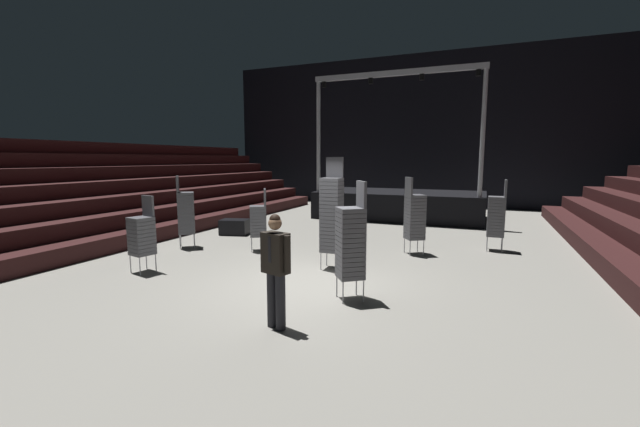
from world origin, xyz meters
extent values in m
cube|color=gray|center=(0.00, 0.00, -0.05)|extent=(22.00, 30.00, 0.10)
cube|color=black|center=(0.00, 15.00, 4.00)|extent=(22.00, 0.30, 8.00)
cube|color=black|center=(-6.12, 1.00, 0.23)|extent=(0.75, 24.00, 0.45)
cube|color=black|center=(-6.88, 1.00, 0.68)|extent=(0.75, 24.00, 0.45)
cube|color=black|center=(-7.62, 1.00, 1.12)|extent=(0.75, 24.00, 0.45)
cube|color=black|center=(-8.38, 1.00, 1.57)|extent=(0.75, 24.00, 0.45)
cube|color=black|center=(-9.12, 1.00, 2.02)|extent=(0.75, 24.00, 0.45)
cube|color=black|center=(-9.88, 1.00, 2.48)|extent=(0.75, 24.00, 0.45)
cube|color=black|center=(-10.62, 1.00, 2.93)|extent=(0.75, 24.00, 0.45)
cube|color=black|center=(0.00, 9.94, 0.56)|extent=(6.85, 3.53, 1.13)
cylinder|color=#9EA0A8|center=(-3.18, 8.43, 3.43)|extent=(0.16, 0.16, 4.61)
cylinder|color=#9EA0A8|center=(3.18, 8.43, 3.43)|extent=(0.16, 0.16, 4.61)
cube|color=#9EA0A8|center=(0.00, 8.43, 5.74)|extent=(6.55, 0.20, 0.20)
cylinder|color=black|center=(-2.93, 8.43, 5.52)|extent=(0.18, 0.18, 0.22)
cylinder|color=black|center=(-0.98, 8.43, 5.52)|extent=(0.18, 0.18, 0.22)
cylinder|color=black|center=(0.98, 8.43, 5.52)|extent=(0.18, 0.18, 0.22)
cylinder|color=black|center=(2.93, 8.43, 5.52)|extent=(0.18, 0.18, 0.22)
cylinder|color=black|center=(0.64, -2.12, 0.43)|extent=(0.15, 0.15, 0.85)
cylinder|color=black|center=(0.47, -2.06, 0.43)|extent=(0.15, 0.15, 0.85)
cube|color=silver|center=(0.53, -2.15, 1.15)|extent=(0.20, 0.15, 0.60)
cube|color=black|center=(0.55, -2.09, 1.15)|extent=(0.45, 0.34, 0.60)
cube|color=black|center=(0.52, -2.20, 1.22)|extent=(0.06, 0.03, 0.39)
cylinder|color=black|center=(0.78, -2.16, 1.16)|extent=(0.12, 0.12, 0.55)
cylinder|color=black|center=(0.33, -2.02, 1.16)|extent=(0.12, 0.12, 0.55)
sphere|color=#936B4C|center=(0.55, -2.09, 1.59)|extent=(0.20, 0.20, 0.20)
sphere|color=black|center=(0.55, -2.09, 1.65)|extent=(0.16, 0.16, 0.16)
cylinder|color=#B2B5BA|center=(-3.50, -0.85, 0.20)|extent=(0.02, 0.02, 0.40)
cylinder|color=#B2B5BA|center=(-3.87, -0.77, 0.20)|extent=(0.02, 0.02, 0.40)
cylinder|color=#B2B5BA|center=(-3.41, -0.48, 0.20)|extent=(0.02, 0.02, 0.40)
cylinder|color=#B2B5BA|center=(-3.78, -0.40, 0.20)|extent=(0.02, 0.02, 0.40)
cube|color=#4C4C51|center=(-3.64, -0.62, 0.44)|extent=(0.53, 0.53, 0.08)
cube|color=#4C4C51|center=(-3.64, -0.62, 0.53)|extent=(0.53, 0.53, 0.08)
cube|color=#4C4C51|center=(-3.64, -0.62, 0.61)|extent=(0.53, 0.53, 0.08)
cube|color=#4C4C51|center=(-3.64, -0.62, 0.70)|extent=(0.53, 0.53, 0.08)
cube|color=#4C4C51|center=(-3.64, -0.62, 0.78)|extent=(0.53, 0.53, 0.08)
cube|color=#4C4C51|center=(-3.64, -0.62, 0.87)|extent=(0.53, 0.53, 0.08)
cube|color=#4C4C51|center=(-3.64, -0.62, 0.95)|extent=(0.53, 0.53, 0.08)
cube|color=#4C4C51|center=(-3.64, -0.62, 1.04)|extent=(0.53, 0.53, 0.08)
cube|color=#4C4C51|center=(-3.64, -0.62, 1.12)|extent=(0.53, 0.53, 0.08)
cube|color=#4C4C51|center=(-3.64, -0.62, 1.21)|extent=(0.53, 0.53, 0.08)
cube|color=#4C4C51|center=(-3.59, -0.43, 1.48)|extent=(0.41, 0.14, 0.46)
cylinder|color=#B2B5BA|center=(0.34, 1.09, 0.20)|extent=(0.02, 0.02, 0.40)
cylinder|color=#B2B5BA|center=(-0.04, 1.08, 0.20)|extent=(0.02, 0.02, 0.40)
cylinder|color=#B2B5BA|center=(0.34, 1.47, 0.20)|extent=(0.02, 0.02, 0.40)
cylinder|color=#B2B5BA|center=(-0.04, 1.46, 0.20)|extent=(0.02, 0.02, 0.40)
cube|color=#4C4C51|center=(0.15, 1.27, 0.44)|extent=(0.45, 0.45, 0.08)
cube|color=#4C4C51|center=(0.15, 1.27, 0.53)|extent=(0.45, 0.45, 0.08)
cube|color=#4C4C51|center=(0.15, 1.27, 0.61)|extent=(0.45, 0.45, 0.08)
cube|color=#4C4C51|center=(0.15, 1.27, 0.70)|extent=(0.45, 0.45, 0.08)
cube|color=#4C4C51|center=(0.15, 1.27, 0.78)|extent=(0.45, 0.45, 0.08)
cube|color=#4C4C51|center=(0.15, 1.27, 0.87)|extent=(0.45, 0.45, 0.08)
cube|color=#4C4C51|center=(0.15, 1.27, 0.95)|extent=(0.45, 0.45, 0.08)
cube|color=#4C4C51|center=(0.15, 1.27, 1.04)|extent=(0.45, 0.45, 0.08)
cube|color=#4C4C51|center=(0.15, 1.27, 1.12)|extent=(0.45, 0.45, 0.08)
cube|color=#4C4C51|center=(0.15, 1.27, 1.21)|extent=(0.45, 0.45, 0.08)
cube|color=#4C4C51|center=(0.15, 1.27, 1.29)|extent=(0.45, 0.45, 0.08)
cube|color=#4C4C51|center=(0.15, 1.27, 1.38)|extent=(0.45, 0.45, 0.08)
cube|color=#4C4C51|center=(0.15, 1.27, 1.46)|extent=(0.45, 0.45, 0.08)
cube|color=#4C4C51|center=(0.15, 1.27, 1.55)|extent=(0.45, 0.45, 0.08)
cube|color=#4C4C51|center=(0.15, 1.27, 1.63)|extent=(0.45, 0.45, 0.08)
cube|color=#4C4C51|center=(0.15, 1.27, 1.72)|extent=(0.45, 0.45, 0.08)
cube|color=#4C4C51|center=(0.15, 1.27, 1.80)|extent=(0.45, 0.45, 0.08)
cube|color=#4C4C51|center=(0.15, 1.27, 1.89)|extent=(0.45, 0.45, 0.08)
cube|color=#4C4C51|center=(0.15, 1.27, 1.97)|extent=(0.45, 0.45, 0.08)
cube|color=#4C4C51|center=(0.15, 1.27, 2.06)|extent=(0.45, 0.45, 0.08)
cube|color=#4C4C51|center=(0.15, 1.47, 2.33)|extent=(0.41, 0.06, 0.46)
cylinder|color=#B2B5BA|center=(3.48, 4.51, 0.20)|extent=(0.02, 0.02, 0.40)
cylinder|color=#B2B5BA|center=(3.47, 4.89, 0.20)|extent=(0.02, 0.02, 0.40)
cylinder|color=#B2B5BA|center=(3.86, 4.52, 0.20)|extent=(0.02, 0.02, 0.40)
cylinder|color=#B2B5BA|center=(3.85, 4.90, 0.20)|extent=(0.02, 0.02, 0.40)
cube|color=#4C4C51|center=(3.67, 4.70, 0.44)|extent=(0.45, 0.45, 0.08)
cube|color=#4C4C51|center=(3.67, 4.70, 0.53)|extent=(0.45, 0.45, 0.08)
cube|color=#4C4C51|center=(3.67, 4.70, 0.61)|extent=(0.45, 0.45, 0.08)
cube|color=#4C4C51|center=(3.67, 4.70, 0.70)|extent=(0.45, 0.45, 0.08)
cube|color=#4C4C51|center=(3.67, 4.70, 0.78)|extent=(0.45, 0.45, 0.08)
cube|color=#4C4C51|center=(3.67, 4.70, 0.87)|extent=(0.45, 0.45, 0.08)
cube|color=#4C4C51|center=(3.67, 4.70, 0.95)|extent=(0.45, 0.45, 0.08)
cube|color=#4C4C51|center=(3.67, 4.70, 1.04)|extent=(0.45, 0.45, 0.08)
cube|color=#4C4C51|center=(3.67, 4.70, 1.12)|extent=(0.45, 0.45, 0.08)
cube|color=#4C4C51|center=(3.67, 4.70, 1.21)|extent=(0.45, 0.45, 0.08)
cube|color=#4C4C51|center=(3.67, 4.70, 1.29)|extent=(0.45, 0.45, 0.08)
cube|color=#4C4C51|center=(3.67, 4.70, 1.38)|extent=(0.45, 0.45, 0.08)
cube|color=#4C4C51|center=(3.67, 4.70, 1.46)|extent=(0.45, 0.45, 0.08)
cube|color=#4C4C51|center=(3.86, 4.71, 1.73)|extent=(0.05, 0.41, 0.46)
cylinder|color=#B2B5BA|center=(1.73, 3.72, 0.20)|extent=(0.02, 0.02, 0.40)
cylinder|color=#B2B5BA|center=(1.94, 3.40, 0.20)|extent=(0.02, 0.02, 0.40)
cylinder|color=#B2B5BA|center=(1.41, 3.51, 0.20)|extent=(0.02, 0.02, 0.40)
cylinder|color=#B2B5BA|center=(1.62, 3.19, 0.20)|extent=(0.02, 0.02, 0.40)
cube|color=#4C4C51|center=(1.67, 3.45, 0.44)|extent=(0.61, 0.61, 0.08)
cube|color=#4C4C51|center=(1.67, 3.45, 0.53)|extent=(0.61, 0.61, 0.08)
cube|color=#4C4C51|center=(1.67, 3.45, 0.61)|extent=(0.61, 0.61, 0.08)
cube|color=#4C4C51|center=(1.67, 3.45, 0.70)|extent=(0.61, 0.61, 0.08)
cube|color=#4C4C51|center=(1.67, 3.45, 0.78)|extent=(0.61, 0.61, 0.08)
cube|color=#4C4C51|center=(1.67, 3.45, 0.87)|extent=(0.61, 0.61, 0.08)
cube|color=#4C4C51|center=(1.67, 3.45, 0.95)|extent=(0.61, 0.61, 0.08)
cube|color=#4C4C51|center=(1.67, 3.45, 1.04)|extent=(0.61, 0.61, 0.08)
cube|color=#4C4C51|center=(1.67, 3.45, 1.12)|extent=(0.61, 0.61, 0.08)
cube|color=#4C4C51|center=(1.67, 3.45, 1.21)|extent=(0.61, 0.61, 0.08)
cube|color=#4C4C51|center=(1.67, 3.45, 1.29)|extent=(0.61, 0.61, 0.08)
cube|color=#4C4C51|center=(1.67, 3.45, 1.38)|extent=(0.61, 0.61, 0.08)
cube|color=#4C4C51|center=(1.67, 3.45, 1.46)|extent=(0.61, 0.61, 0.08)
cube|color=#4C4C51|center=(1.67, 3.45, 1.55)|extent=(0.61, 0.61, 0.08)
cube|color=#4C4C51|center=(1.51, 3.35, 1.82)|extent=(0.26, 0.37, 0.46)
cylinder|color=#B2B5BA|center=(-4.43, 2.03, 0.20)|extent=(0.02, 0.02, 0.40)
cylinder|color=#B2B5BA|center=(-4.20, 1.73, 0.20)|extent=(0.02, 0.02, 0.40)
cylinder|color=#B2B5BA|center=(-4.73, 1.79, 0.20)|extent=(0.02, 0.02, 0.40)
cylinder|color=#B2B5BA|center=(-4.49, 1.50, 0.20)|extent=(0.02, 0.02, 0.40)
cube|color=#4C4C51|center=(-4.46, 1.76, 0.44)|extent=(0.62, 0.62, 0.08)
cube|color=#4C4C51|center=(-4.46, 1.76, 0.53)|extent=(0.62, 0.62, 0.08)
cube|color=#4C4C51|center=(-4.46, 1.76, 0.61)|extent=(0.62, 0.62, 0.08)
cube|color=#4C4C51|center=(-4.46, 1.76, 0.70)|extent=(0.62, 0.62, 0.08)
cube|color=#4C4C51|center=(-4.46, 1.76, 0.78)|extent=(0.62, 0.62, 0.08)
cube|color=#4C4C51|center=(-4.46, 1.76, 0.87)|extent=(0.62, 0.62, 0.08)
cube|color=#4C4C51|center=(-4.46, 1.76, 0.95)|extent=(0.62, 0.62, 0.08)
cube|color=#4C4C51|center=(-4.46, 1.76, 1.04)|extent=(0.62, 0.62, 0.08)
cube|color=#4C4C51|center=(-4.46, 1.76, 1.12)|extent=(0.62, 0.62, 0.08)
cube|color=#4C4C51|center=(-4.46, 1.76, 1.21)|extent=(0.62, 0.62, 0.08)
cube|color=#4C4C51|center=(-4.46, 1.76, 1.29)|extent=(0.62, 0.62, 0.08)
cube|color=#4C4C51|center=(-4.46, 1.76, 1.38)|extent=(0.62, 0.62, 0.08)
cube|color=#4C4C51|center=(-4.46, 1.76, 1.46)|extent=(0.62, 0.62, 0.08)
cube|color=#4C4C51|center=(-4.46, 1.76, 1.55)|extent=(0.62, 0.62, 0.08)
cube|color=#4C4C51|center=(-4.61, 1.64, 1.82)|extent=(0.29, 0.35, 0.46)
cylinder|color=#B2B5BA|center=(-2.43, 1.94, 0.20)|extent=(0.02, 0.02, 0.40)
cylinder|color=#B2B5BA|center=(-2.63, 2.26, 0.20)|extent=(0.02, 0.02, 0.40)
cylinder|color=#B2B5BA|center=(-2.10, 2.14, 0.20)|extent=(0.02, 0.02, 0.40)
cylinder|color=#B2B5BA|center=(-2.30, 2.46, 0.20)|extent=(0.02, 0.02, 0.40)
cube|color=#4C4C51|center=(-2.37, 2.20, 0.44)|extent=(0.61, 0.61, 0.08)
cube|color=#4C4C51|center=(-2.37, 2.20, 0.53)|extent=(0.61, 0.61, 0.08)
cube|color=#4C4C51|center=(-2.37, 2.20, 0.61)|extent=(0.61, 0.61, 0.08)
cube|color=#4C4C51|center=(-2.37, 2.20, 0.70)|extent=(0.61, 0.61, 0.08)
cube|color=#4C4C51|center=(-2.37, 2.20, 0.78)|extent=(0.61, 0.61, 0.08)
cube|color=#4C4C51|center=(-2.37, 2.20, 0.87)|extent=(0.61, 0.61, 0.08)
cube|color=#4C4C51|center=(-2.37, 2.20, 0.95)|extent=(0.61, 0.61, 0.08)
cube|color=#4C4C51|center=(-2.37, 2.20, 1.04)|extent=(0.61, 0.61, 0.08)
cube|color=#4C4C51|center=(-2.37, 2.20, 1.12)|extent=(0.61, 0.61, 0.08)
cube|color=#4C4C51|center=(-2.37, 2.20, 1.21)|extent=(0.61, 0.61, 0.08)
cube|color=#4C4C51|center=(-2.20, 2.30, 1.48)|extent=(0.26, 0.37, 0.46)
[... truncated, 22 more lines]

